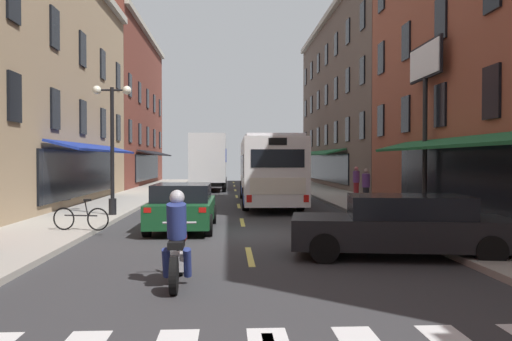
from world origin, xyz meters
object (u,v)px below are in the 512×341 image
(billboard_sign, at_px, (425,83))
(box_truck, at_px, (209,162))
(sedan_mid, at_px, (211,177))
(pedestrian_far, at_px, (366,186))
(street_lamp_twin, at_px, (112,143))
(pedestrian_mid, at_px, (356,182))
(transit_bus, at_px, (268,170))
(motorcycle_rider, at_px, (177,244))
(sedan_far, at_px, (183,206))
(bicycle_near, at_px, (81,218))
(sedan_near, at_px, (402,226))

(billboard_sign, relative_size, box_truck, 0.99)
(sedan_mid, xyz_separation_m, pedestrian_far, (7.81, -22.96, 0.32))
(street_lamp_twin, bearing_deg, pedestrian_mid, 36.82)
(transit_bus, bearing_deg, billboard_sign, -46.85)
(motorcycle_rider, height_order, pedestrian_mid, pedestrian_mid)
(billboard_sign, height_order, box_truck, billboard_sign)
(billboard_sign, height_order, pedestrian_mid, billboard_sign)
(billboard_sign, bearing_deg, transit_bus, 133.15)
(transit_bus, distance_m, sedan_far, 9.97)
(sedan_far, xyz_separation_m, motorcycle_rider, (0.53, -7.27, -0.02))
(sedan_mid, distance_m, bicycle_near, 31.21)
(transit_bus, distance_m, pedestrian_mid, 5.57)
(motorcycle_rider, distance_m, pedestrian_mid, 20.55)
(sedan_near, distance_m, pedestrian_mid, 16.95)
(billboard_sign, relative_size, transit_bus, 0.57)
(sedan_mid, bearing_deg, sedan_near, -81.15)
(box_truck, xyz_separation_m, sedan_near, (5.27, -25.63, -1.31))
(transit_bus, relative_size, bicycle_near, 6.82)
(sedan_near, bearing_deg, pedestrian_far, 78.91)
(street_lamp_twin, bearing_deg, sedan_far, -49.05)
(sedan_far, bearing_deg, sedan_mid, 90.28)
(box_truck, xyz_separation_m, pedestrian_mid, (8.31, -8.96, -1.01))
(box_truck, height_order, street_lamp_twin, street_lamp_twin)
(pedestrian_mid, bearing_deg, sedan_far, 178.57)
(sedan_near, distance_m, sedan_far, 7.24)
(sedan_mid, xyz_separation_m, bicycle_near, (-2.70, -31.09, -0.16))
(pedestrian_far, bearing_deg, sedan_far, -78.21)
(pedestrian_mid, bearing_deg, sedan_mid, 58.87)
(sedan_mid, bearing_deg, transit_bus, -80.37)
(box_truck, height_order, pedestrian_far, box_truck)
(billboard_sign, height_order, sedan_mid, billboard_sign)
(billboard_sign, bearing_deg, box_truck, 117.25)
(transit_bus, relative_size, pedestrian_far, 6.97)
(transit_bus, bearing_deg, sedan_far, -109.85)
(motorcycle_rider, bearing_deg, sedan_mid, 91.04)
(sedan_near, height_order, pedestrian_mid, pedestrian_mid)
(bicycle_near, bearing_deg, sedan_mid, 85.04)
(sedan_mid, relative_size, bicycle_near, 2.56)
(sedan_near, bearing_deg, billboard_sign, 66.23)
(box_truck, bearing_deg, street_lamp_twin, -99.54)
(bicycle_near, xyz_separation_m, pedestrian_far, (10.50, 8.13, 0.48))
(motorcycle_rider, distance_m, street_lamp_twin, 11.33)
(bicycle_near, distance_m, street_lamp_twin, 4.94)
(transit_bus, distance_m, sedan_mid, 21.04)
(motorcycle_rider, xyz_separation_m, street_lamp_twin, (-3.42, 10.60, 2.10))
(billboard_sign, xyz_separation_m, sedan_far, (-8.96, -3.37, -4.41))
(sedan_far, relative_size, pedestrian_far, 2.68)
(sedan_mid, bearing_deg, pedestrian_far, -71.23)
(sedan_near, bearing_deg, motorcycle_rider, -153.88)
(sedan_near, distance_m, motorcycle_rider, 5.31)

